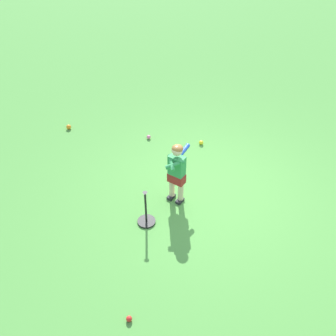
{
  "coord_description": "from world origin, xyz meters",
  "views": [
    {
      "loc": [
        -2.65,
        -3.72,
        4.06
      ],
      "look_at": [
        -0.59,
        0.36,
        0.45
      ],
      "focal_mm": 37.87,
      "sensor_mm": 36.0,
      "label": 1
    }
  ],
  "objects": [
    {
      "name": "play_ball_midfield",
      "position": [
        -2.08,
        -1.55,
        0.04
      ],
      "size": [
        0.07,
        0.07,
        0.07
      ],
      "primitive_type": "sphere",
      "color": "red",
      "rests_on": "ground"
    },
    {
      "name": "batting_tee",
      "position": [
        -1.24,
        -0.19,
        0.1
      ],
      "size": [
        0.28,
        0.28,
        0.62
      ],
      "color": "black",
      "rests_on": "ground"
    },
    {
      "name": "play_ball_center_lawn",
      "position": [
        0.61,
        1.25,
        0.04
      ],
      "size": [
        0.09,
        0.09,
        0.09
      ],
      "primitive_type": "sphere",
      "color": "yellow",
      "rests_on": "ground"
    },
    {
      "name": "ground_plane",
      "position": [
        0.0,
        0.0,
        0.0
      ],
      "size": [
        40.0,
        40.0,
        0.0
      ],
      "primitive_type": "plane",
      "color": "#519942"
    },
    {
      "name": "play_ball_behind_batter",
      "position": [
        -0.25,
        1.92,
        0.04
      ],
      "size": [
        0.08,
        0.08,
        0.08
      ],
      "primitive_type": "sphere",
      "color": "pink",
      "rests_on": "ground"
    },
    {
      "name": "child_batter",
      "position": [
        -0.59,
        0.06,
        0.65
      ],
      "size": [
        0.56,
        0.41,
        1.08
      ],
      "color": "#232328",
      "rests_on": "ground"
    },
    {
      "name": "play_ball_by_bucket",
      "position": [
        -1.62,
        3.03,
        0.05
      ],
      "size": [
        0.1,
        0.1,
        0.1
      ],
      "primitive_type": "sphere",
      "color": "orange",
      "rests_on": "ground"
    }
  ]
}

